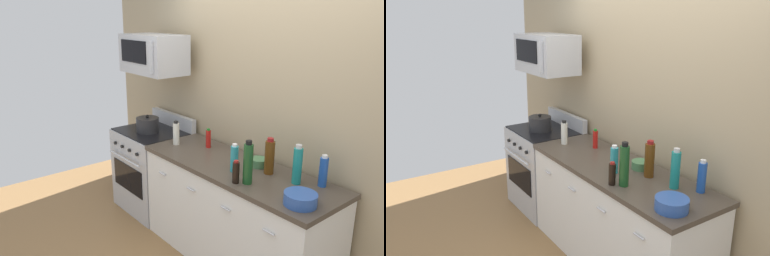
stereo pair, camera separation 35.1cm
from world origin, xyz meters
The scene contains 15 objects.
back_wall centered at (0.00, 0.41, 1.35)m, with size 4.94×0.10×2.70m, color tan.
counter_unit centered at (0.00, 0.00, 0.46)m, with size 1.85×0.66×0.92m.
range_oven centered at (-1.30, 0.00, 0.47)m, with size 0.76×0.69×1.07m.
microwave centered at (-1.30, 0.05, 1.75)m, with size 0.74×0.44×0.40m.
bottle_wine_green centered at (0.29, -0.18, 1.08)m, with size 0.07×0.07×0.34m.
bottle_sparkling_teal centered at (0.52, 0.11, 1.07)m, with size 0.07×0.07×0.31m.
bottle_hot_sauce_red centered at (-0.50, 0.13, 1.01)m, with size 0.05×0.05×0.19m.
bottle_soda_blue centered at (0.67, 0.22, 1.04)m, with size 0.06×0.06×0.25m.
bottle_vinegar_white centered at (-0.77, -0.06, 1.03)m, with size 0.06×0.06×0.24m.
bottle_dish_soap centered at (0.06, -0.09, 1.03)m, with size 0.06×0.06×0.23m.
bottle_soy_sauce_dark centered at (0.23, -0.24, 1.01)m, with size 0.05×0.05×0.18m.
bottle_wine_amber centered at (0.27, 0.10, 1.06)m, with size 0.08×0.08×0.30m.
bowl_green_glaze centered at (0.12, 0.15, 0.96)m, with size 0.15×0.15×0.07m.
bowl_blue_mixing centered at (0.75, -0.15, 0.97)m, with size 0.22×0.22×0.09m.
stockpot centered at (-1.30, -0.05, 1.00)m, with size 0.25×0.25×0.19m.
Camera 2 is at (2.29, -1.88, 2.15)m, focal length 35.67 mm.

